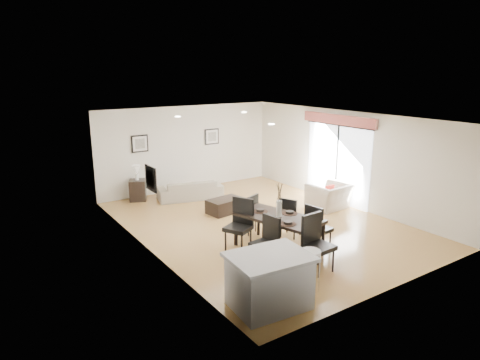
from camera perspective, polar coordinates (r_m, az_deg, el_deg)
ground at (r=10.97m, az=2.79°, el=-5.80°), size 8.00×8.00×0.00m
wall_back at (r=13.92m, az=-7.03°, el=4.25°), size 6.00×0.04×2.70m
wall_front at (r=7.87m, az=20.60°, el=-4.63°), size 6.00×0.04×2.70m
wall_left at (r=9.16m, az=-12.37°, el=-1.39°), size 0.04×8.00×2.70m
wall_right at (r=12.56m, az=13.94°, el=2.82°), size 0.04×8.00×2.70m
ceiling at (r=10.34m, az=2.97°, el=8.36°), size 6.00×8.00×0.02m
sofa at (r=13.01m, az=-6.66°, el=-1.29°), size 2.05×1.18×0.56m
armchair at (r=12.29m, az=11.81°, el=-2.11°), size 1.16×1.03×0.71m
courtyard_plant_a at (r=14.93m, az=21.23°, el=-0.05°), size 0.65×0.60×0.61m
courtyard_plant_b at (r=15.55m, az=15.52°, el=1.14°), size 0.50×0.50×0.69m
dining_table at (r=9.22m, az=5.21°, el=-5.28°), size 1.39×2.03×0.77m
dining_chair_wnear at (r=8.56m, az=3.66°, el=-7.77°), size 0.52×0.52×1.01m
dining_chair_wfar at (r=9.26m, az=0.06°, el=-5.53°), size 0.68×0.68×1.13m
dining_chair_enear at (r=9.34m, az=10.16°, el=-5.97°), size 0.52×0.52×1.03m
dining_chair_efar at (r=9.98m, az=6.62°, el=-4.71°), size 0.57×0.57×0.96m
dining_chair_head at (r=8.45m, az=10.05°, el=-7.82°), size 0.54×0.54×1.12m
dining_chair_foot at (r=10.16m, az=1.22°, el=-4.27°), size 0.57×0.57×0.96m
vase at (r=9.09m, az=5.27°, el=-2.92°), size 0.78×1.28×0.73m
coffee_table at (r=11.72m, az=-1.99°, el=-3.44°), size 1.04×0.71×0.39m
side_table at (r=13.11m, az=-13.48°, el=-1.33°), size 0.63×0.63×0.63m
table_lamp at (r=12.97m, az=-13.63°, el=1.24°), size 0.23×0.23×0.45m
cushion at (r=12.09m, az=11.86°, el=-1.39°), size 0.31×0.12×0.30m
kitchen_island at (r=7.19m, az=3.92°, el=-13.25°), size 1.38×1.11×0.91m
bar_stool at (r=7.64m, az=9.39°, el=-10.01°), size 0.35×0.35×0.77m
framed_print_back_left at (r=13.21m, az=-13.22°, el=4.74°), size 0.52×0.04×0.52m
framed_print_back_right at (r=14.26m, az=-3.77°, el=5.80°), size 0.52×0.04×0.52m
framed_print_left_wall at (r=8.91m, az=-11.81°, el=0.20°), size 0.04×0.52×0.52m
sliding_door at (r=12.67m, az=12.89°, el=4.43°), size 0.12×2.70×2.57m
courtyard at (r=15.59m, az=19.38°, el=3.04°), size 6.00×6.00×2.00m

